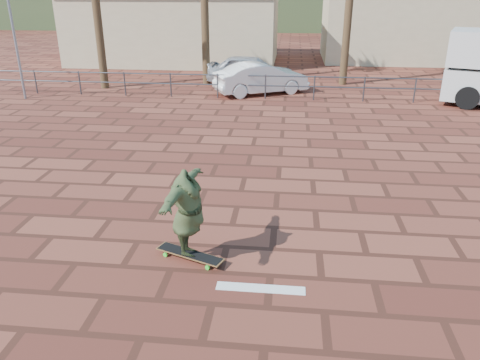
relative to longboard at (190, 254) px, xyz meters
name	(u,v)px	position (x,y,z in m)	size (l,w,h in m)	color
ground	(227,247)	(0.58, 0.49, -0.10)	(120.00, 120.00, 0.00)	brown
paint_stripe	(261,288)	(1.28, -0.71, -0.10)	(1.40, 0.22, 0.01)	white
guardrail	(265,83)	(0.58, 12.49, 0.58)	(24.06, 0.06, 1.00)	#47494F
building_west	(177,23)	(-5.42, 22.49, 2.18)	(12.60, 7.60, 4.50)	beige
building_east	(407,18)	(8.58, 24.49, 2.44)	(10.60, 6.60, 5.00)	beige
longboard	(190,254)	(0.00, 0.00, 0.00)	(1.26, 0.71, 0.12)	olive
skateboarder	(188,213)	(0.00, 0.00, 0.80)	(1.92, 0.52, 1.56)	#374525
car_silver	(251,70)	(-0.30, 15.43, 0.59)	(1.63, 4.06, 1.38)	#AAACB1
car_white	(261,78)	(0.33, 13.49, 0.56)	(1.40, 4.02, 1.32)	silver
street_sign	(453,66)	(7.86, 12.49, 1.39)	(0.43, 0.13, 2.14)	gray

